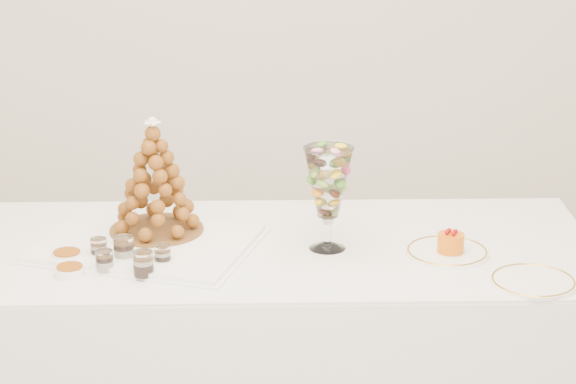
{
  "coord_description": "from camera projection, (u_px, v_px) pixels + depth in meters",
  "views": [
    {
      "loc": [
        -0.02,
        -2.79,
        2.02
      ],
      "look_at": [
        0.06,
        0.22,
        0.96
      ],
      "focal_mm": 70.0,
      "sensor_mm": 36.0,
      "label": 1
    }
  ],
  "objects": [
    {
      "name": "lace_tray",
      "position": [
        146.0,
        244.0,
        3.32
      ],
      "size": [
        0.71,
        0.62,
        0.02
      ],
      "primitive_type": "cube",
      "rotation": [
        0.0,
        0.0,
        -0.32
      ],
      "color": "white",
      "rests_on": "buffet_table"
    },
    {
      "name": "verrine_a",
      "position": [
        99.0,
        249.0,
        3.22
      ],
      "size": [
        0.06,
        0.06,
        0.06
      ],
      "primitive_type": "cylinder",
      "rotation": [
        0.0,
        0.0,
        0.19
      ],
      "color": "white",
      "rests_on": "buffet_table"
    },
    {
      "name": "verrine_b",
      "position": [
        124.0,
        250.0,
        3.2
      ],
      "size": [
        0.07,
        0.07,
        0.08
      ],
      "primitive_type": "cylinder",
      "rotation": [
        0.0,
        0.0,
        -0.25
      ],
      "color": "white",
      "rests_on": "buffet_table"
    },
    {
      "name": "mousse_cake",
      "position": [
        451.0,
        243.0,
        3.25
      ],
      "size": [
        0.08,
        0.08,
        0.07
      ],
      "color": "#E0620A",
      "rests_on": "cake_plate"
    },
    {
      "name": "verrine_d",
      "position": [
        105.0,
        262.0,
        3.13
      ],
      "size": [
        0.05,
        0.05,
        0.07
      ],
      "primitive_type": "cylinder",
      "rotation": [
        0.0,
        0.0,
        -0.1
      ],
      "color": "white",
      "rests_on": "buffet_table"
    },
    {
      "name": "croquembouche",
      "position": [
        155.0,
        176.0,
        3.34
      ],
      "size": [
        0.29,
        0.29,
        0.35
      ],
      "rotation": [
        0.0,
        0.0,
        -0.25
      ],
      "color": "brown",
      "rests_on": "lace_tray"
    },
    {
      "name": "verrine_c",
      "position": [
        162.0,
        256.0,
        3.17
      ],
      "size": [
        0.05,
        0.05,
        0.06
      ],
      "primitive_type": "cylinder",
      "rotation": [
        0.0,
        0.0,
        -0.0
      ],
      "color": "white",
      "rests_on": "buffet_table"
    },
    {
      "name": "ramekin_back",
      "position": [
        67.0,
        257.0,
        3.21
      ],
      "size": [
        0.09,
        0.09,
        0.03
      ],
      "primitive_type": "cylinder",
      "color": "white",
      "rests_on": "buffet_table"
    },
    {
      "name": "ramekin_front",
      "position": [
        70.0,
        271.0,
        3.12
      ],
      "size": [
        0.08,
        0.08,
        0.03
      ],
      "primitive_type": "cylinder",
      "color": "white",
      "rests_on": "buffet_table"
    },
    {
      "name": "macaron_vase",
      "position": [
        328.0,
        183.0,
        3.25
      ],
      "size": [
        0.14,
        0.14,
        0.31
      ],
      "color": "white",
      "rests_on": "buffet_table"
    },
    {
      "name": "verrine_e",
      "position": [
        143.0,
        265.0,
        3.1
      ],
      "size": [
        0.07,
        0.07,
        0.08
      ],
      "primitive_type": "cylinder",
      "rotation": [
        0.0,
        0.0,
        0.35
      ],
      "color": "white",
      "rests_on": "buffet_table"
    },
    {
      "name": "buffet_table",
      "position": [
        259.0,
        361.0,
        3.46
      ],
      "size": [
        2.02,
        0.81,
        0.77
      ],
      "rotation": [
        0.0,
        0.0,
        -0.0
      ],
      "color": "white",
      "rests_on": "ground"
    },
    {
      "name": "spare_plate",
      "position": [
        533.0,
        282.0,
        3.07
      ],
      "size": [
        0.23,
        0.23,
        0.01
      ],
      "primitive_type": "cylinder",
      "color": "white",
      "rests_on": "buffet_table"
    },
    {
      "name": "cake_plate",
      "position": [
        447.0,
        252.0,
        3.27
      ],
      "size": [
        0.24,
        0.24,
        0.01
      ],
      "primitive_type": "cylinder",
      "color": "white",
      "rests_on": "buffet_table"
    }
  ]
}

